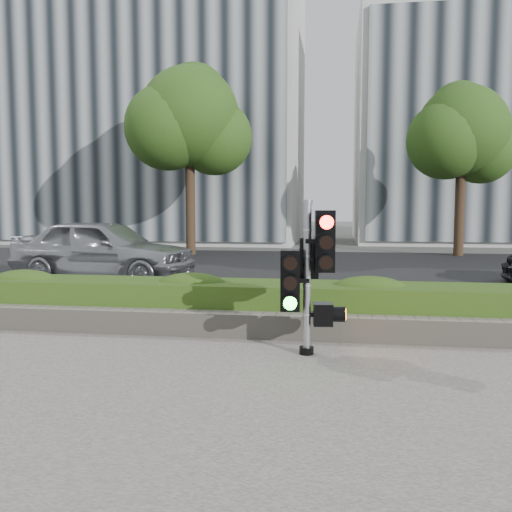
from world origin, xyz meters
name	(u,v)px	position (x,y,z in m)	size (l,w,h in m)	color
ground	(239,383)	(0.00, 0.00, 0.00)	(120.00, 120.00, 0.00)	#51514C
road	(301,271)	(0.00, 10.00, 0.01)	(60.00, 13.00, 0.02)	black
curb	(273,317)	(0.00, 3.15, 0.06)	(60.00, 0.25, 0.12)	gray
stone_wall	(263,325)	(0.00, 1.90, 0.20)	(12.00, 0.32, 0.34)	gray
hedge	(269,305)	(0.00, 2.55, 0.37)	(12.00, 1.00, 0.68)	#568328
building_left	(150,101)	(-9.00, 23.00, 7.50)	(16.00, 9.00, 15.00)	#B7B7B2
tree_left	(189,121)	(-4.52, 14.56, 5.04)	(4.61, 4.03, 7.34)	black
tree_right	(461,134)	(5.48, 15.55, 4.48)	(4.10, 3.58, 6.53)	black
traffic_signal	(309,269)	(0.68, 1.16, 1.09)	(0.68, 0.52, 1.92)	black
car_silver	(103,249)	(-4.71, 7.16, 0.80)	(1.83, 4.55, 1.55)	#9D9FA4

